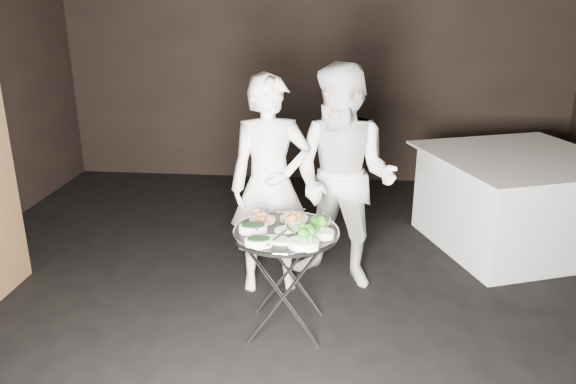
# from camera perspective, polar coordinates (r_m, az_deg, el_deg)

# --- Properties ---
(floor) EXTENTS (6.00, 7.00, 0.05)m
(floor) POSITION_cam_1_polar(r_m,az_deg,el_deg) (3.93, -0.31, -14.70)
(floor) COLOR black
(floor) RESTS_ON ground
(wall_back) EXTENTS (6.00, 0.05, 3.00)m
(wall_back) POSITION_cam_1_polar(r_m,az_deg,el_deg) (6.80, 2.76, 13.63)
(wall_back) COLOR black
(wall_back) RESTS_ON floor
(tray_stand) EXTENTS (0.49, 0.41, 0.72)m
(tray_stand) POSITION_cam_1_polar(r_m,az_deg,el_deg) (3.77, -0.22, -8.62)
(tray_stand) COLOR silver
(tray_stand) RESTS_ON floor
(serving_tray) EXTENTS (0.70, 0.70, 0.04)m
(serving_tray) POSITION_cam_1_polar(r_m,az_deg,el_deg) (3.63, -0.23, -4.13)
(serving_tray) COLOR black
(serving_tray) RESTS_ON tray_stand
(potato_plate_a) EXTENTS (0.19, 0.19, 0.06)m
(potato_plate_a) POSITION_cam_1_polar(r_m,az_deg,el_deg) (3.78, -2.63, -2.55)
(potato_plate_a) COLOR beige
(potato_plate_a) RESTS_ON serving_tray
(potato_plate_b) EXTENTS (0.19, 0.19, 0.07)m
(potato_plate_b) POSITION_cam_1_polar(r_m,az_deg,el_deg) (3.80, 0.62, -2.40)
(potato_plate_b) COLOR beige
(potato_plate_b) RESTS_ON serving_tray
(greens_bowl) EXTENTS (0.13, 0.13, 0.08)m
(greens_bowl) POSITION_cam_1_polar(r_m,az_deg,el_deg) (3.71, 3.41, -2.90)
(greens_bowl) COLOR white
(greens_bowl) RESTS_ON serving_tray
(asparagus_plate_a) EXTENTS (0.21, 0.17, 0.04)m
(asparagus_plate_a) POSITION_cam_1_polar(r_m,az_deg,el_deg) (3.63, 0.00, -3.69)
(asparagus_plate_a) COLOR white
(asparagus_plate_a) RESTS_ON serving_tray
(asparagus_plate_b) EXTENTS (0.22, 0.17, 0.04)m
(asparagus_plate_b) POSITION_cam_1_polar(r_m,az_deg,el_deg) (3.48, -1.11, -4.77)
(asparagus_plate_b) COLOR white
(asparagus_plate_b) RESTS_ON serving_tray
(spinach_bowl_a) EXTENTS (0.19, 0.14, 0.08)m
(spinach_bowl_a) POSITION_cam_1_polar(r_m,az_deg,el_deg) (3.60, -3.56, -3.61)
(spinach_bowl_a) COLOR white
(spinach_bowl_a) RESTS_ON serving_tray
(spinach_bowl_b) EXTENTS (0.18, 0.13, 0.07)m
(spinach_bowl_b) POSITION_cam_1_polar(r_m,az_deg,el_deg) (3.42, -3.00, -4.98)
(spinach_bowl_b) COLOR white
(spinach_bowl_b) RESTS_ON serving_tray
(broccoli_bowl_a) EXTENTS (0.21, 0.18, 0.07)m
(broccoli_bowl_a) POSITION_cam_1_polar(r_m,az_deg,el_deg) (3.54, 3.34, -4.05)
(broccoli_bowl_a) COLOR white
(broccoli_bowl_a) RESTS_ON serving_tray
(broccoli_bowl_b) EXTENTS (0.22, 0.18, 0.08)m
(broccoli_bowl_b) POSITION_cam_1_polar(r_m,az_deg,el_deg) (3.39, 1.59, -5.11)
(broccoli_bowl_b) COLOR white
(broccoli_bowl_b) RESTS_ON serving_tray
(serving_utensils) EXTENTS (0.58, 0.41, 0.01)m
(serving_utensils) POSITION_cam_1_polar(r_m,az_deg,el_deg) (3.67, 0.14, -2.89)
(serving_utensils) COLOR silver
(serving_utensils) RESTS_ON serving_tray
(waiter_left) EXTENTS (0.68, 0.52, 1.66)m
(waiter_left) POSITION_cam_1_polar(r_m,az_deg,el_deg) (4.19, -1.81, 0.65)
(waiter_left) COLOR white
(waiter_left) RESTS_ON floor
(waiter_right) EXTENTS (1.02, 0.91, 1.73)m
(waiter_right) POSITION_cam_1_polar(r_m,az_deg,el_deg) (4.26, 5.69, 1.35)
(waiter_right) COLOR white
(waiter_right) RESTS_ON floor
(dining_table) EXTENTS (1.49, 1.49, 0.85)m
(dining_table) POSITION_cam_1_polar(r_m,az_deg,el_deg) (5.44, 22.13, -0.85)
(dining_table) COLOR silver
(dining_table) RESTS_ON floor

